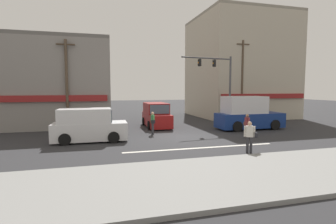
{
  "coord_description": "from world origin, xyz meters",
  "views": [
    {
      "loc": [
        -5.73,
        -17.16,
        3.36
      ],
      "look_at": [
        -0.48,
        2.0,
        1.6
      ],
      "focal_mm": 28.0,
      "sensor_mm": 36.0,
      "label": 1
    }
  ],
  "objects_px": {
    "van_waiting_far": "(156,116)",
    "box_truck_crossing_center": "(248,114)",
    "pedestrian_far_side": "(153,122)",
    "utility_pole_far_right": "(242,80)",
    "pedestrian_foreground_with_bag": "(250,135)",
    "van_crossing_rightbound": "(89,126)",
    "traffic_light_mast": "(221,79)",
    "pedestrian_mid_crossing": "(247,124)",
    "utility_pole_near_left": "(67,84)"
  },
  "relations": [
    {
      "from": "traffic_light_mast",
      "to": "pedestrian_far_side",
      "type": "bearing_deg",
      "value": -161.48
    },
    {
      "from": "utility_pole_near_left",
      "to": "van_crossing_rightbound",
      "type": "xyz_separation_m",
      "value": [
        1.71,
        -4.89,
        -2.75
      ]
    },
    {
      "from": "van_waiting_far",
      "to": "utility_pole_near_left",
      "type": "bearing_deg",
      "value": -177.69
    },
    {
      "from": "pedestrian_foreground_with_bag",
      "to": "van_crossing_rightbound",
      "type": "bearing_deg",
      "value": 146.46
    },
    {
      "from": "van_waiting_far",
      "to": "pedestrian_foreground_with_bag",
      "type": "xyz_separation_m",
      "value": [
        2.6,
        -10.62,
        -0.05
      ]
    },
    {
      "from": "utility_pole_near_left",
      "to": "pedestrian_mid_crossing",
      "type": "height_order",
      "value": "utility_pole_near_left"
    },
    {
      "from": "utility_pole_far_right",
      "to": "traffic_light_mast",
      "type": "distance_m",
      "value": 4.8
    },
    {
      "from": "van_crossing_rightbound",
      "to": "pedestrian_foreground_with_bag",
      "type": "bearing_deg",
      "value": -33.54
    },
    {
      "from": "utility_pole_far_right",
      "to": "pedestrian_foreground_with_bag",
      "type": "relative_size",
      "value": 4.93
    },
    {
      "from": "pedestrian_far_side",
      "to": "van_crossing_rightbound",
      "type": "bearing_deg",
      "value": -162.08
    },
    {
      "from": "utility_pole_far_right",
      "to": "van_crossing_rightbound",
      "type": "height_order",
      "value": "utility_pole_far_right"
    },
    {
      "from": "van_waiting_far",
      "to": "pedestrian_foreground_with_bag",
      "type": "bearing_deg",
      "value": -76.24
    },
    {
      "from": "box_truck_crossing_center",
      "to": "pedestrian_foreground_with_bag",
      "type": "bearing_deg",
      "value": -121.33
    },
    {
      "from": "utility_pole_far_right",
      "to": "pedestrian_far_side",
      "type": "bearing_deg",
      "value": -153.91
    },
    {
      "from": "van_crossing_rightbound",
      "to": "pedestrian_mid_crossing",
      "type": "relative_size",
      "value": 2.78
    },
    {
      "from": "pedestrian_mid_crossing",
      "to": "pedestrian_far_side",
      "type": "relative_size",
      "value": 1.0
    },
    {
      "from": "van_waiting_far",
      "to": "van_crossing_rightbound",
      "type": "xyz_separation_m",
      "value": [
        -5.6,
        -5.18,
        0.0
      ]
    },
    {
      "from": "van_waiting_far",
      "to": "utility_pole_far_right",
      "type": "bearing_deg",
      "value": 8.33
    },
    {
      "from": "van_waiting_far",
      "to": "pedestrian_far_side",
      "type": "height_order",
      "value": "van_waiting_far"
    },
    {
      "from": "utility_pole_far_right",
      "to": "box_truck_crossing_center",
      "type": "distance_m",
      "value": 6.02
    },
    {
      "from": "pedestrian_foreground_with_bag",
      "to": "pedestrian_far_side",
      "type": "height_order",
      "value": "same"
    },
    {
      "from": "utility_pole_near_left",
      "to": "van_waiting_far",
      "type": "height_order",
      "value": "utility_pole_near_left"
    },
    {
      "from": "utility_pole_far_right",
      "to": "utility_pole_near_left",
      "type": "bearing_deg",
      "value": -174.31
    },
    {
      "from": "box_truck_crossing_center",
      "to": "pedestrian_far_side",
      "type": "xyz_separation_m",
      "value": [
        -8.14,
        -0.38,
        -0.3
      ]
    },
    {
      "from": "van_waiting_far",
      "to": "pedestrian_mid_crossing",
      "type": "relative_size",
      "value": 2.77
    },
    {
      "from": "utility_pole_far_right",
      "to": "traffic_light_mast",
      "type": "xyz_separation_m",
      "value": [
        -3.83,
        -2.89,
        -0.09
      ]
    },
    {
      "from": "utility_pole_near_left",
      "to": "pedestrian_mid_crossing",
      "type": "distance_m",
      "value": 14.04
    },
    {
      "from": "traffic_light_mast",
      "to": "van_crossing_rightbound",
      "type": "height_order",
      "value": "traffic_light_mast"
    },
    {
      "from": "traffic_light_mast",
      "to": "pedestrian_foreground_with_bag",
      "type": "relative_size",
      "value": 3.71
    },
    {
      "from": "utility_pole_far_right",
      "to": "van_waiting_far",
      "type": "distance_m",
      "value": 9.93
    },
    {
      "from": "traffic_light_mast",
      "to": "van_waiting_far",
      "type": "height_order",
      "value": "traffic_light_mast"
    },
    {
      "from": "utility_pole_far_right",
      "to": "van_crossing_rightbound",
      "type": "relative_size",
      "value": 1.77
    },
    {
      "from": "utility_pole_far_right",
      "to": "van_waiting_far",
      "type": "bearing_deg",
      "value": -171.67
    },
    {
      "from": "box_truck_crossing_center",
      "to": "utility_pole_far_right",
      "type": "bearing_deg",
      "value": 64.47
    },
    {
      "from": "traffic_light_mast",
      "to": "van_waiting_far",
      "type": "distance_m",
      "value": 6.49
    },
    {
      "from": "van_crossing_rightbound",
      "to": "box_truck_crossing_center",
      "type": "distance_m",
      "value": 12.77
    },
    {
      "from": "utility_pole_far_right",
      "to": "box_truck_crossing_center",
      "type": "xyz_separation_m",
      "value": [
        -2.25,
        -4.71,
        -3.01
      ]
    },
    {
      "from": "utility_pole_near_left",
      "to": "pedestrian_mid_crossing",
      "type": "xyz_separation_m",
      "value": [
        12.04,
        -6.66,
        -2.81
      ]
    },
    {
      "from": "utility_pole_far_right",
      "to": "pedestrian_far_side",
      "type": "relative_size",
      "value": 4.93
    },
    {
      "from": "pedestrian_foreground_with_bag",
      "to": "pedestrian_mid_crossing",
      "type": "height_order",
      "value": "same"
    },
    {
      "from": "pedestrian_far_side",
      "to": "traffic_light_mast",
      "type": "bearing_deg",
      "value": 18.52
    },
    {
      "from": "traffic_light_mast",
      "to": "box_truck_crossing_center",
      "type": "relative_size",
      "value": 1.1
    },
    {
      "from": "van_waiting_far",
      "to": "box_truck_crossing_center",
      "type": "xyz_separation_m",
      "value": [
        7.03,
        -3.35,
        0.25
      ]
    },
    {
      "from": "utility_pole_far_right",
      "to": "van_crossing_rightbound",
      "type": "xyz_separation_m",
      "value": [
        -14.88,
        -6.54,
        -3.26
      ]
    },
    {
      "from": "van_crossing_rightbound",
      "to": "pedestrian_foreground_with_bag",
      "type": "relative_size",
      "value": 2.78
    },
    {
      "from": "pedestrian_foreground_with_bag",
      "to": "pedestrian_mid_crossing",
      "type": "bearing_deg",
      "value": 59.93
    },
    {
      "from": "van_crossing_rightbound",
      "to": "van_waiting_far",
      "type": "bearing_deg",
      "value": 42.77
    },
    {
      "from": "box_truck_crossing_center",
      "to": "pedestrian_mid_crossing",
      "type": "bearing_deg",
      "value": -122.59
    },
    {
      "from": "utility_pole_far_right",
      "to": "pedestrian_mid_crossing",
      "type": "distance_m",
      "value": 10.04
    },
    {
      "from": "utility_pole_far_right",
      "to": "pedestrian_far_side",
      "type": "xyz_separation_m",
      "value": [
        -10.39,
        -5.09,
        -3.31
      ]
    }
  ]
}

